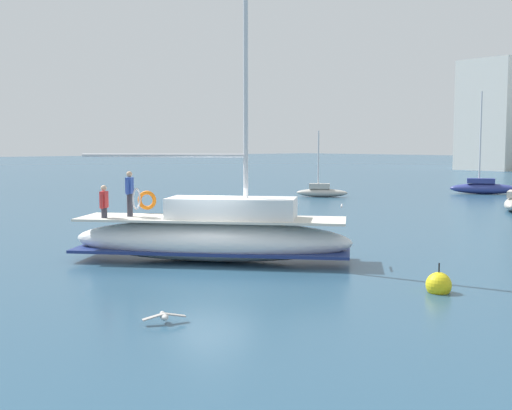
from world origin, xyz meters
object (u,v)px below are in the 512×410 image
moored_cutter_left (484,187)px  mooring_buoy (439,285)px  moored_sloop_near (322,191)px  seagull (164,316)px  main_sailboat (213,235)px

moored_cutter_left → mooring_buoy: size_ratio=8.67×
moored_sloop_near → moored_cutter_left: (6.30, 12.17, 0.15)m
moored_sloop_near → seagull: size_ratio=5.18×
main_sailboat → seagull: (5.68, -5.53, -0.73)m
main_sailboat → moored_cutter_left: (-10.54, 34.70, -0.32)m
main_sailboat → seagull: bearing=-44.2°
main_sailboat → moored_sloop_near: main_sailboat is taller
main_sailboat → seagull: 7.96m
main_sailboat → seagull: size_ratio=12.31×
main_sailboat → mooring_buoy: size_ratio=12.56×
moored_cutter_left → main_sailboat: bearing=-73.1°
moored_cutter_left → mooring_buoy: moored_cutter_left is taller
seagull → mooring_buoy: 7.60m
main_sailboat → moored_cutter_left: 36.26m
moored_sloop_near → moored_cutter_left: size_ratio=0.61×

